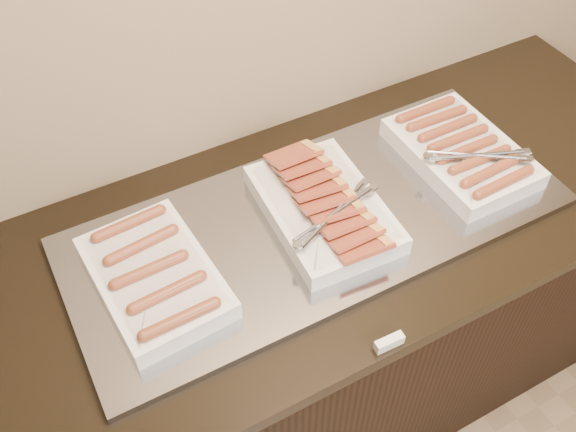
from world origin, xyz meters
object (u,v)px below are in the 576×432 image
(warming_tray, at_px, (318,221))
(dish_left, at_px, (155,276))
(counter, at_px, (316,322))
(dish_center, at_px, (324,207))
(dish_right, at_px, (462,152))

(warming_tray, distance_m, dish_left, 0.41)
(counter, distance_m, dish_center, 0.50)
(dish_left, relative_size, dish_right, 0.98)
(dish_left, height_order, dish_center, dish_center)
(dish_left, bearing_deg, dish_center, -4.30)
(dish_right, bearing_deg, warming_tray, 179.17)
(warming_tray, height_order, dish_left, dish_left)
(dish_left, relative_size, dish_center, 0.91)
(counter, bearing_deg, dish_center, -50.84)
(counter, xyz_separation_m, dish_center, (0.00, -0.00, 0.50))
(counter, height_order, warming_tray, warming_tray)
(warming_tray, relative_size, dish_left, 3.28)
(counter, relative_size, dish_center, 5.15)
(dish_right, bearing_deg, dish_center, 179.65)
(counter, relative_size, dish_right, 5.52)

